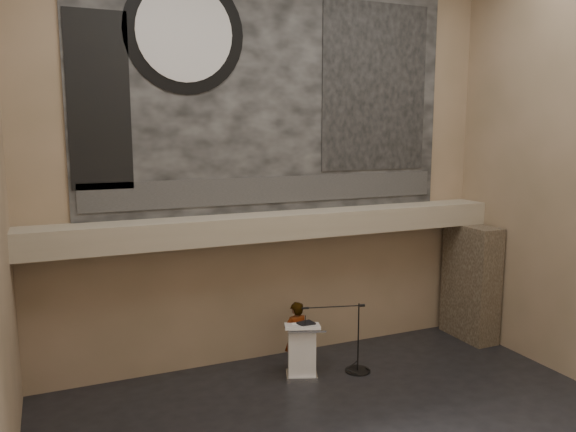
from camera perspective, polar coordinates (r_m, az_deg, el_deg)
name	(u,v)px	position (r m, az deg, el deg)	size (l,w,h in m)	color
wall_back	(273,161)	(11.73, -1.55, 5.63)	(10.00, 0.02, 8.50)	#7B694E
soffit	(280,225)	(11.51, -0.78, -0.94)	(10.00, 0.80, 0.50)	gray
sprinkler_left	(205,245)	(11.02, -8.40, -2.97)	(0.04, 0.04, 0.06)	#B2893D
sprinkler_right	(362,232)	(12.36, 7.48, -1.66)	(0.04, 0.04, 0.06)	#B2893D
banner	(273,90)	(11.71, -1.52, 12.72)	(8.00, 0.05, 5.00)	black
banner_text_strip	(274,190)	(11.72, -1.41, 2.68)	(7.76, 0.02, 0.55)	#2D2D2D
banner_clock_rim	(185,32)	(11.25, -10.45, 17.87)	(2.30, 2.30, 0.02)	black
banner_clock_face	(185,32)	(11.23, -10.43, 17.89)	(1.84, 1.84, 0.02)	silver
banner_building_print	(375,88)	(12.77, 8.86, 12.76)	(2.60, 0.02, 3.60)	black
banner_brick_print	(99,101)	(10.87, -18.66, 10.98)	(1.10, 0.02, 3.20)	black
stone_pier	(471,282)	(13.93, 18.07, -6.39)	(0.60, 1.40, 2.70)	#3E3326
lectern	(302,351)	(11.44, 1.40, -13.54)	(0.82, 0.70, 1.13)	silver
binder	(306,323)	(11.25, 1.85, -10.85)	(0.31, 0.25, 0.04)	black
papers	(298,325)	(11.21, 1.01, -11.00)	(0.21, 0.29, 0.01)	silver
speaker_person	(296,337)	(11.65, 0.80, -12.16)	(0.53, 0.35, 1.46)	silver
mic_stand	(356,362)	(11.91, 6.91, -14.46)	(1.38, 0.57, 1.44)	black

